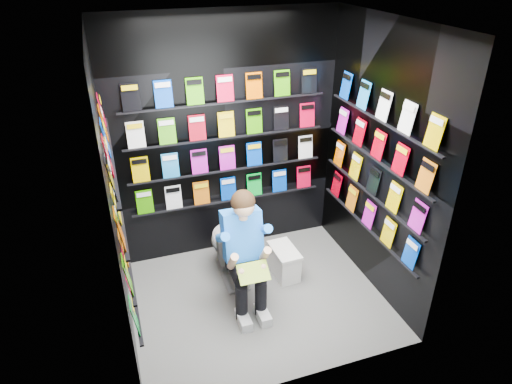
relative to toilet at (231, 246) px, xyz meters
name	(u,v)px	position (x,y,z in m)	size (l,w,h in m)	color
floor	(257,299)	(0.13, -0.44, -0.37)	(2.40, 2.40, 0.00)	#60605E
ceiling	(258,22)	(0.13, -0.44, 2.23)	(2.40, 2.40, 0.00)	white
wall_back	(226,141)	(0.13, 0.56, 0.93)	(2.40, 0.04, 2.60)	black
wall_front	(306,246)	(0.13, -1.44, 0.93)	(2.40, 0.04, 2.60)	black
wall_left	(113,205)	(-1.07, -0.44, 0.93)	(0.04, 2.00, 2.60)	black
wall_right	(379,163)	(1.33, -0.44, 0.93)	(0.04, 2.00, 2.60)	black
comics_back	(227,141)	(0.13, 0.53, 0.94)	(2.10, 0.06, 1.37)	#D16810
comics_left	(116,204)	(-1.04, -0.44, 0.94)	(0.06, 1.70, 1.37)	#D16810
comics_right	(376,163)	(1.30, -0.44, 0.94)	(0.06, 1.70, 1.37)	#D16810
toilet	(231,246)	(0.00, 0.00, 0.00)	(0.42, 0.75, 0.73)	silver
longbox	(284,263)	(0.53, -0.17, -0.22)	(0.22, 0.39, 0.29)	silver
longbox_lid	(284,250)	(0.53, -0.17, -0.06)	(0.23, 0.41, 0.03)	silver
reader	(241,235)	(0.00, -0.38, 0.38)	(0.49, 0.71, 1.31)	blue
held_comic	(253,272)	(0.00, -0.73, 0.21)	(0.28, 0.01, 0.19)	green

